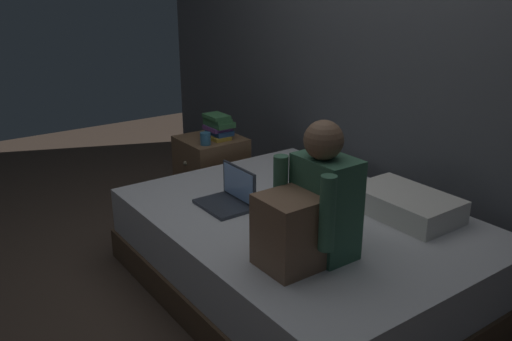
% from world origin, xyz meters
% --- Properties ---
extents(ground_plane, '(8.00, 8.00, 0.00)m').
position_xyz_m(ground_plane, '(0.00, 0.00, 0.00)').
color(ground_plane, '#47382D').
extents(wall_back, '(5.60, 0.10, 2.70)m').
position_xyz_m(wall_back, '(0.00, 1.20, 1.35)').
color(wall_back, '#4C4F54').
rests_on(wall_back, ground_plane).
extents(bed, '(2.00, 1.50, 0.47)m').
position_xyz_m(bed, '(0.20, 0.30, 0.23)').
color(bed, brown).
rests_on(bed, ground_plane).
extents(nightstand, '(0.44, 0.46, 0.56)m').
position_xyz_m(nightstand, '(-1.10, 0.49, 0.28)').
color(nightstand, brown).
rests_on(nightstand, ground_plane).
extents(person_sitting, '(0.39, 0.44, 0.66)m').
position_xyz_m(person_sitting, '(0.59, 0.00, 0.72)').
color(person_sitting, '#38664C').
rests_on(person_sitting, bed).
extents(laptop, '(0.32, 0.23, 0.22)m').
position_xyz_m(laptop, '(-0.14, 0.03, 0.52)').
color(laptop, '#333842').
rests_on(laptop, bed).
extents(pillow, '(0.56, 0.36, 0.13)m').
position_xyz_m(pillow, '(0.53, 0.75, 0.53)').
color(pillow, silver).
rests_on(pillow, bed).
extents(book_stack, '(0.23, 0.17, 0.18)m').
position_xyz_m(book_stack, '(-1.06, 0.53, 0.66)').
color(book_stack, gold).
rests_on(book_stack, nightstand).
extents(mug, '(0.08, 0.08, 0.09)m').
position_xyz_m(mug, '(-0.97, 0.37, 0.61)').
color(mug, teal).
rests_on(mug, nightstand).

